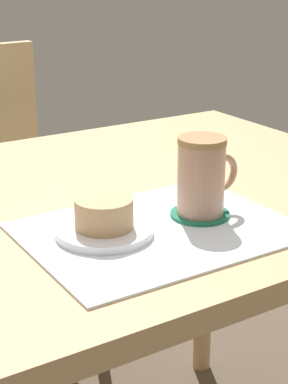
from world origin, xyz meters
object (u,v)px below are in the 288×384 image
object	(u,v)px
pastry	(104,213)
pastry_plate	(104,231)
dining_table	(84,243)
coffee_mug	(202,176)

from	to	relation	value
pastry	pastry_plate	bearing A→B (deg)	0.00
dining_table	pastry	distance (m)	0.21
dining_table	pastry	world-z (taller)	pastry
coffee_mug	pastry	bearing A→B (deg)	174.57
pastry_plate	coffee_mug	distance (m)	0.17
pastry_plate	coffee_mug	size ratio (longest dim) A/B	1.18
dining_table	coffee_mug	distance (m)	0.26
pastry_plate	coffee_mug	bearing A→B (deg)	-5.43
pastry	dining_table	bearing A→B (deg)	73.97
dining_table	pastry	xyz separation A→B (m)	(-0.05, -0.16, 0.12)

